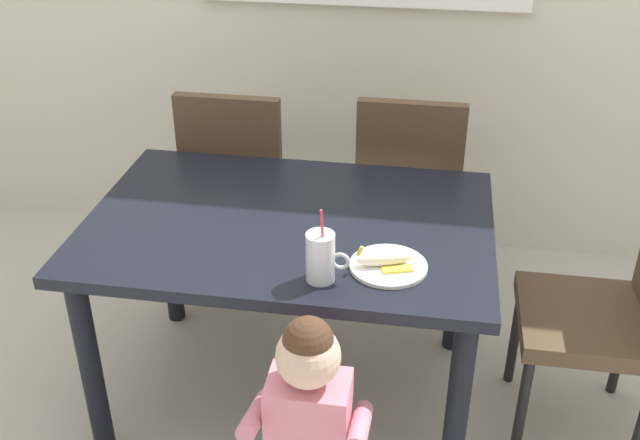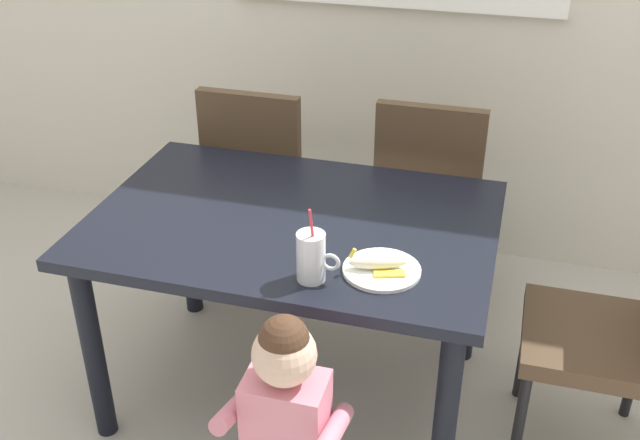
% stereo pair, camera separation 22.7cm
% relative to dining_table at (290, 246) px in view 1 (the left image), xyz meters
% --- Properties ---
extents(ground_plane, '(24.00, 24.00, 0.00)m').
position_rel_dining_table_xyz_m(ground_plane, '(0.00, 0.00, -0.65)').
color(ground_plane, '#B7B2A8').
extents(dining_table, '(1.33, 0.91, 0.75)m').
position_rel_dining_table_xyz_m(dining_table, '(0.00, 0.00, 0.00)').
color(dining_table, black).
rests_on(dining_table, ground).
extents(dining_chair_left, '(0.44, 0.45, 0.96)m').
position_rel_dining_table_xyz_m(dining_chair_left, '(-0.35, 0.65, -0.11)').
color(dining_chair_left, '#4C3826').
rests_on(dining_chair_left, ground).
extents(dining_chair_right, '(0.44, 0.45, 0.96)m').
position_rel_dining_table_xyz_m(dining_chair_right, '(0.36, 0.70, -0.11)').
color(dining_chair_right, '#4C3826').
rests_on(dining_chair_right, ground).
extents(dining_chair_far, '(0.44, 0.44, 0.96)m').
position_rel_dining_table_xyz_m(dining_chair_far, '(1.08, 0.01, -0.11)').
color(dining_chair_far, '#4C3826').
rests_on(dining_chair_far, ground).
extents(toddler_standing, '(0.33, 0.24, 0.84)m').
position_rel_dining_table_xyz_m(toddler_standing, '(0.18, -0.64, -0.12)').
color(toddler_standing, '#3F4760').
rests_on(toddler_standing, ground).
extents(milk_cup, '(0.13, 0.08, 0.25)m').
position_rel_dining_table_xyz_m(milk_cup, '(0.16, -0.33, 0.17)').
color(milk_cup, silver).
rests_on(milk_cup, dining_table).
extents(snack_plate, '(0.23, 0.23, 0.01)m').
position_rel_dining_table_xyz_m(snack_plate, '(0.35, -0.23, 0.11)').
color(snack_plate, white).
rests_on(snack_plate, dining_table).
extents(peeled_banana, '(0.18, 0.12, 0.07)m').
position_rel_dining_table_xyz_m(peeled_banana, '(0.34, -0.24, 0.13)').
color(peeled_banana, '#F4EAC6').
rests_on(peeled_banana, snack_plate).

